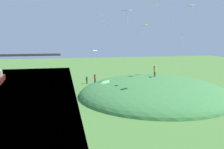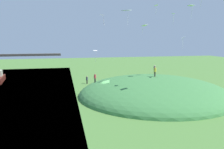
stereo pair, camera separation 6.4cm
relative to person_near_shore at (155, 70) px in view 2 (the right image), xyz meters
The scene contains 14 objects.
ground_plane 9.49m from the person_near_shore, behind, with size 160.00×160.00×0.00m, color #487533.
grass_hill 4.34m from the person_near_shore, 120.65° to the right, with size 26.61×25.94×6.24m, color #3B773D.
person_near_shore is the anchor object (origin of this frame).
person_walking_path 4.43m from the person_near_shore, 67.47° to the left, with size 0.43×0.43×1.83m.
person_on_hilltop 11.10m from the person_near_shore, 160.72° to the left, with size 0.58×0.58×1.63m.
person_watching_kites 16.16m from the person_near_shore, 134.52° to the left, with size 0.56×0.56×1.74m.
kite_0 14.54m from the person_near_shore, 133.95° to the right, with size 1.41×1.42×1.91m.
kite_1 13.52m from the person_near_shore, behind, with size 0.81×0.63×1.67m.
kite_3 11.06m from the person_near_shore, 92.14° to the right, with size 0.60×0.71×1.61m.
kite_4 7.30m from the person_near_shore, 33.42° to the right, with size 0.82×0.95×2.00m.
kite_6 14.44m from the person_near_shore, 67.54° to the left, with size 1.14×1.25×2.02m.
kite_8 13.27m from the person_near_shore, 83.08° to the right, with size 1.00×0.79×1.83m.
kite_9 8.23m from the person_near_shore, 163.99° to the right, with size 1.38×1.35×1.65m.
kite_10 11.46m from the person_near_shore, 157.94° to the left, with size 0.81×0.65×2.20m.
Camera 2 is at (-7.52, -36.81, 9.73)m, focal length 34.85 mm.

